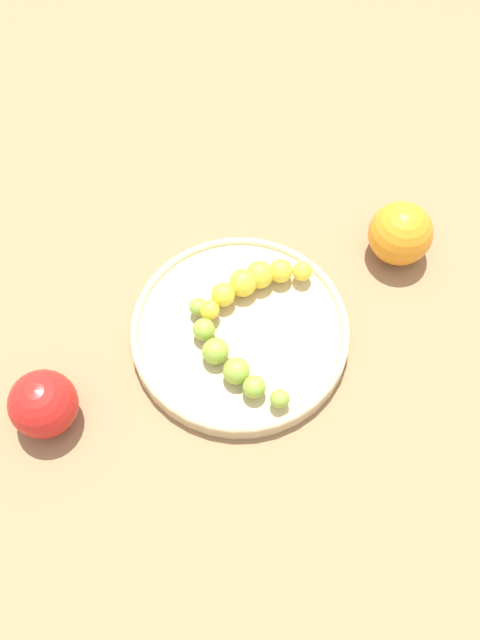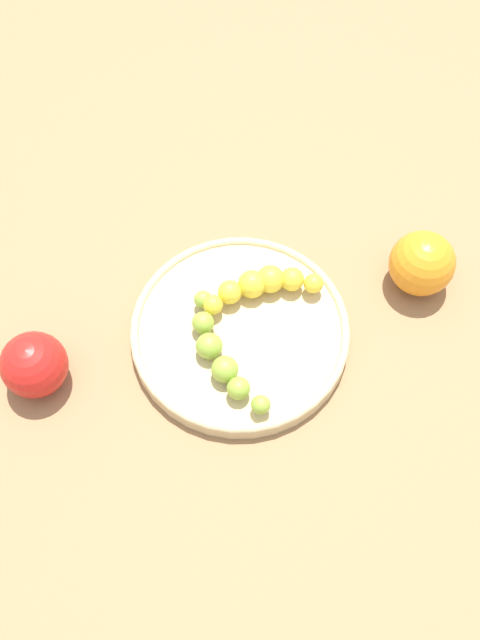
{
  "view_description": "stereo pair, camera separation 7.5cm",
  "coord_description": "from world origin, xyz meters",
  "px_view_note": "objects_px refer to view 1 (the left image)",
  "views": [
    {
      "loc": [
        0.36,
        0.02,
        0.7
      ],
      "look_at": [
        0.0,
        0.0,
        0.04
      ],
      "focal_mm": 38.39,
      "sensor_mm": 36.0,
      "label": 1
    },
    {
      "loc": [
        0.34,
        0.1,
        0.7
      ],
      "look_at": [
        0.0,
        0.0,
        0.04
      ],
      "focal_mm": 38.39,
      "sensor_mm": 36.0,
      "label": 2
    }
  ],
  "objects_px": {
    "banana_green": "(228,358)",
    "apple_red": "(43,404)",
    "banana_yellow": "(252,282)",
    "fruit_bowl": "(240,331)",
    "orange_fruit": "(400,233)"
  },
  "relations": [
    {
      "from": "banana_green",
      "to": "apple_red",
      "type": "xyz_separation_m",
      "value": [
        0.07,
        -0.19,
        0.0
      ]
    },
    {
      "from": "banana_green",
      "to": "apple_red",
      "type": "distance_m",
      "value": 0.2
    },
    {
      "from": "banana_yellow",
      "to": "apple_red",
      "type": "height_order",
      "value": "apple_red"
    },
    {
      "from": "fruit_bowl",
      "to": "orange_fruit",
      "type": "bearing_deg",
      "value": 125.37
    },
    {
      "from": "fruit_bowl",
      "to": "orange_fruit",
      "type": "distance_m",
      "value": 0.22
    },
    {
      "from": "banana_yellow",
      "to": "apple_red",
      "type": "bearing_deg",
      "value": 98.69
    },
    {
      "from": "fruit_bowl",
      "to": "apple_red",
      "type": "height_order",
      "value": "apple_red"
    },
    {
      "from": "orange_fruit",
      "to": "apple_red",
      "type": "relative_size",
      "value": 1.06
    },
    {
      "from": "orange_fruit",
      "to": "apple_red",
      "type": "height_order",
      "value": "orange_fruit"
    },
    {
      "from": "fruit_bowl",
      "to": "orange_fruit",
      "type": "xyz_separation_m",
      "value": [
        -0.13,
        0.18,
        0.03
      ]
    },
    {
      "from": "banana_yellow",
      "to": "banana_green",
      "type": "distance_m",
      "value": 0.1
    },
    {
      "from": "banana_yellow",
      "to": "orange_fruit",
      "type": "relative_size",
      "value": 1.63
    },
    {
      "from": "orange_fruit",
      "to": "apple_red",
      "type": "xyz_separation_m",
      "value": [
        0.24,
        -0.38,
        -0.0
      ]
    },
    {
      "from": "banana_green",
      "to": "apple_red",
      "type": "relative_size",
      "value": 1.73
    },
    {
      "from": "fruit_bowl",
      "to": "banana_green",
      "type": "xyz_separation_m",
      "value": [
        0.05,
        -0.01,
        0.02
      ]
    }
  ]
}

